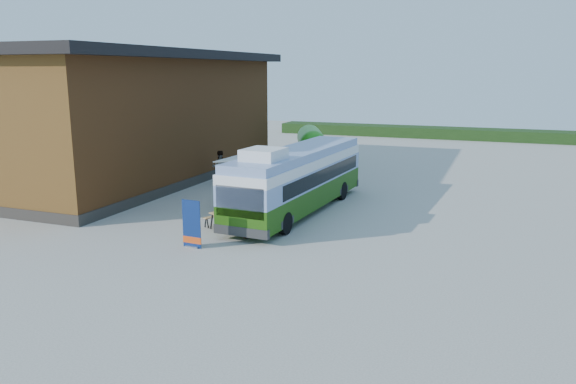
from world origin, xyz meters
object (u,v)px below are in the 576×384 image
at_px(person_b, 220,167).
at_px(slurry_tanker, 311,141).
at_px(picnic_table, 223,215).
at_px(person_a, 249,213).
at_px(bus, 298,178).
at_px(banner, 192,228).

relative_size(person_b, slurry_tanker, 0.32).
xyz_separation_m(picnic_table, person_a, (1.58, -0.82, 0.46)).
distance_m(bus, person_b, 8.18).
height_order(bus, person_a, bus).
xyz_separation_m(bus, banner, (-1.77, -6.44, -0.87)).
height_order(picnic_table, person_b, person_b).
xyz_separation_m(banner, slurry_tanker, (-2.74, 21.52, 0.61)).
xyz_separation_m(picnic_table, slurry_tanker, (-2.58, 18.78, 0.81)).
relative_size(banner, picnic_table, 1.12).
relative_size(banner, person_a, 0.90).
bearing_deg(person_b, person_a, 75.39).
height_order(bus, banner, bus).
bearing_deg(banner, person_a, 57.16).
distance_m(banner, slurry_tanker, 21.71).
bearing_deg(person_a, picnic_table, 110.38).
height_order(banner, person_b, person_b).
height_order(bus, person_b, bus).
height_order(person_b, slurry_tanker, slurry_tanker).
distance_m(bus, banner, 6.73).
height_order(bus, slurry_tanker, bus).
height_order(picnic_table, person_a, person_a).
height_order(picnic_table, slurry_tanker, slurry_tanker).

